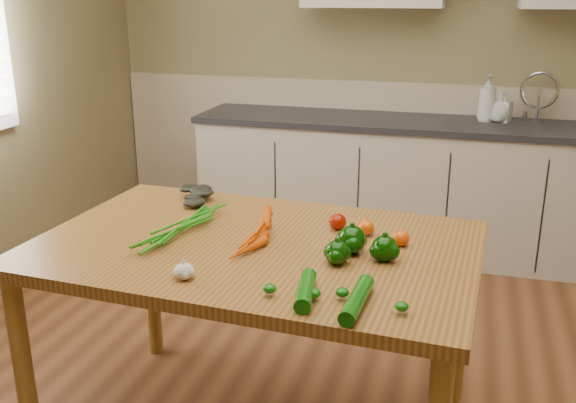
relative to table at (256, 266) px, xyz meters
The scene contains 17 objects.
room 0.54m from the table, 51.31° to the left, with size 4.04×5.04×2.64m.
counter_run 2.23m from the table, 81.04° to the left, with size 2.84×0.64×1.14m.
table is the anchor object (origin of this frame).
soap_bottle_a 2.42m from the table, 70.54° to the left, with size 0.11×0.12×0.30m, color silver.
soap_bottle_b 2.47m from the table, 68.31° to the left, with size 0.09×0.09×0.20m, color silver.
soap_bottle_c 2.45m from the table, 68.79° to the left, with size 0.14×0.14×0.19m, color silver.
carrot_bunch 0.16m from the table, behind, with size 0.29×0.22×0.08m, color #CE4804, non-canonical shape.
leafy_greens 0.58m from the table, 138.06° to the left, with size 0.22×0.20×0.11m, color black, non-canonical shape.
garlic_bulb 0.39m from the table, 107.80° to the right, with size 0.06×0.06×0.05m, color beige.
pepper_a 0.38m from the table, ahead, with size 0.10×0.10×0.10m, color #073002.
pepper_b 0.49m from the table, ahead, with size 0.09×0.09×0.09m, color #073002.
pepper_c 0.36m from the table, 18.49° to the right, with size 0.08×0.08×0.08m, color #073002.
tomato_a 0.36m from the table, 39.58° to the left, with size 0.07×0.07×0.06m, color #7F1302.
tomato_b 0.43m from the table, 26.14° to the left, with size 0.06×0.06×0.06m, color #D24605.
tomato_c 0.53m from the table, 12.47° to the left, with size 0.06×0.06×0.06m, color #D24605.
zucchini_a 0.60m from the table, 41.87° to the right, with size 0.05×0.05×0.25m, color #0A4907.
zucchini_b 0.49m from the table, 53.06° to the right, with size 0.05×0.05×0.21m, color #0A4907.
Camera 1 is at (0.57, -2.02, 1.70)m, focal length 40.00 mm.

